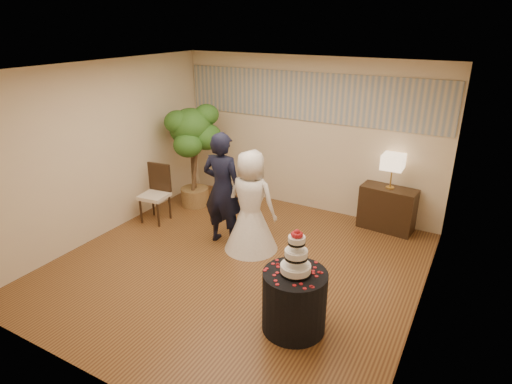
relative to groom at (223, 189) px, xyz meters
The scene contains 15 objects.
floor 1.21m from the groom, 43.41° to the right, with size 5.00×5.00×0.00m, color brown.
ceiling 2.05m from the groom, 43.41° to the right, with size 5.00×5.00×0.00m, color white.
wall_back 2.10m from the groom, 73.59° to the left, with size 5.00×0.06×2.80m, color beige.
wall_front 3.14m from the groom, 79.29° to the right, with size 5.00×0.06×2.80m, color beige.
wall_left 2.06m from the groom, 164.19° to the right, with size 0.06×5.00×2.80m, color beige.
wall_right 3.16m from the groom, 10.04° to the right, with size 0.06×5.00×2.80m, color beige.
mural_border 2.34m from the groom, 73.43° to the left, with size 4.90×0.02×0.85m, color #A1A097.
groom is the anchor object (origin of this frame).
bride 0.51m from the groom, ahead, with size 0.84×0.84×1.60m, color white.
cake_table 2.38m from the groom, 36.51° to the right, with size 0.74×0.74×0.75m, color black.
wedding_cake 2.32m from the groom, 36.51° to the right, with size 0.35×0.35×0.55m, color white, non-canonical shape.
console 2.84m from the groom, 38.27° to the left, with size 0.91×0.40×0.76m, color black.
table_lamp 2.79m from the groom, 38.27° to the left, with size 0.34×0.34×0.58m, color #D0B289, non-canonical shape.
ficus_tree 1.63m from the groom, 143.18° to the left, with size 0.95×0.95×1.99m, color #2B5A1C, non-canonical shape.
side_chair 1.54m from the groom, behind, with size 0.47×0.49×1.02m, color black, non-canonical shape.
Camera 1 is at (2.88, -4.60, 3.37)m, focal length 30.00 mm.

